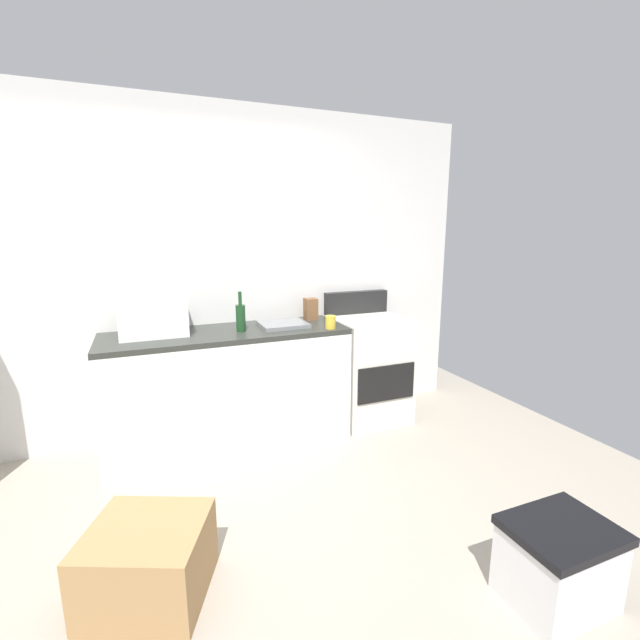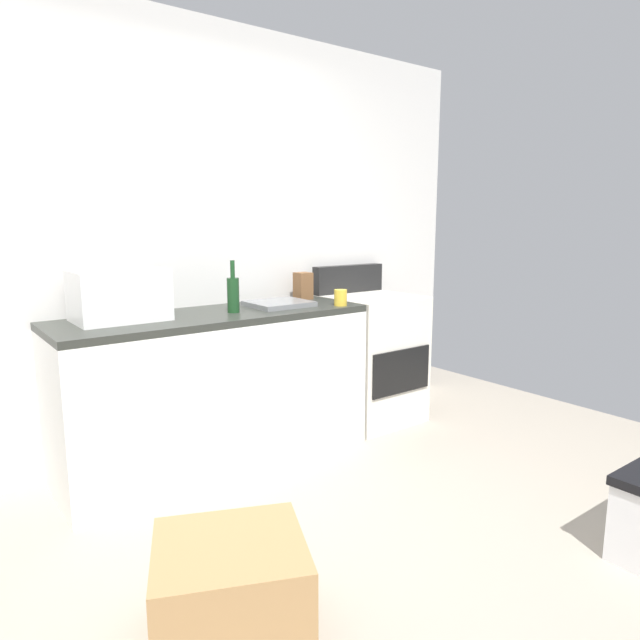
# 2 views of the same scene
# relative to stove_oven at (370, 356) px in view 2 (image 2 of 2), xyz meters

# --- Properties ---
(ground_plane) EXTENTS (6.00, 6.00, 0.00)m
(ground_plane) POSITION_rel_stove_oven_xyz_m (-1.52, -1.21, -0.47)
(ground_plane) COLOR #9E9384
(wall_back) EXTENTS (5.00, 0.10, 2.60)m
(wall_back) POSITION_rel_stove_oven_xyz_m (-1.52, 0.34, 0.83)
(wall_back) COLOR silver
(wall_back) RESTS_ON ground_plane
(kitchen_counter) EXTENTS (1.80, 0.60, 0.90)m
(kitchen_counter) POSITION_rel_stove_oven_xyz_m (-1.22, -0.01, -0.02)
(kitchen_counter) COLOR white
(kitchen_counter) RESTS_ON ground_plane
(stove_oven) EXTENTS (0.60, 0.61, 1.10)m
(stove_oven) POSITION_rel_stove_oven_xyz_m (0.00, 0.00, 0.00)
(stove_oven) COLOR silver
(stove_oven) RESTS_ON ground_plane
(microwave) EXTENTS (0.46, 0.34, 0.27)m
(microwave) POSITION_rel_stove_oven_xyz_m (-1.72, 0.07, 0.57)
(microwave) COLOR white
(microwave) RESTS_ON kitchen_counter
(sink_basin) EXTENTS (0.36, 0.32, 0.03)m
(sink_basin) POSITION_rel_stove_oven_xyz_m (-0.78, -0.01, 0.45)
(sink_basin) COLOR slate
(sink_basin) RESTS_ON kitchen_counter
(wine_bottle) EXTENTS (0.07, 0.07, 0.30)m
(wine_bottle) POSITION_rel_stove_oven_xyz_m (-1.12, -0.05, 0.54)
(wine_bottle) COLOR #193F1E
(wine_bottle) RESTS_ON kitchen_counter
(coffee_mug) EXTENTS (0.08, 0.08, 0.10)m
(coffee_mug) POSITION_rel_stove_oven_xyz_m (-0.46, -0.22, 0.48)
(coffee_mug) COLOR gold
(coffee_mug) RESTS_ON kitchen_counter
(knife_block) EXTENTS (0.10, 0.10, 0.18)m
(knife_block) POSITION_rel_stove_oven_xyz_m (-0.48, 0.16, 0.52)
(knife_block) COLOR brown
(knife_block) RESTS_ON kitchen_counter
(cardboard_box_large) EXTENTS (0.65, 0.62, 0.35)m
(cardboard_box_large) POSITION_rel_stove_oven_xyz_m (-1.85, -1.34, -0.29)
(cardboard_box_large) COLOR #A37A4C
(cardboard_box_large) RESTS_ON ground_plane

